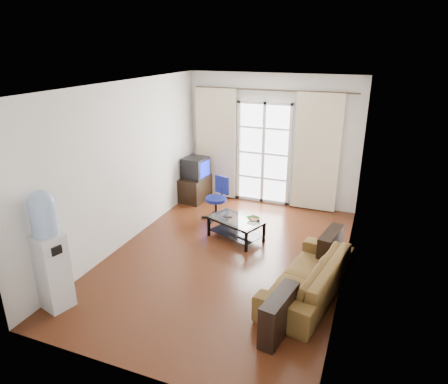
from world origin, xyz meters
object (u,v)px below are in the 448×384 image
at_px(sofa, 308,276).
at_px(task_chair, 217,207).
at_px(coffee_table, 236,226).
at_px(water_cooler, 49,249).
at_px(crt_tv, 195,167).
at_px(tv_stand, 195,189).

xyz_separation_m(sofa, task_chair, (-2.11, 1.88, -0.03)).
distance_m(sofa, task_chair, 2.83).
distance_m(coffee_table, water_cooler, 3.12).
distance_m(crt_tv, task_chair, 1.21).
xyz_separation_m(task_chair, water_cooler, (-0.88, -3.34, 0.60)).
bearing_deg(coffee_table, crt_tv, 135.36).
bearing_deg(sofa, task_chair, -121.37).
relative_size(coffee_table, task_chair, 1.27).
bearing_deg(task_chair, water_cooler, -84.62).
xyz_separation_m(sofa, tv_stand, (-2.93, 2.62, -0.02)).
bearing_deg(crt_tv, sofa, -35.27).
xyz_separation_m(coffee_table, tv_stand, (-1.46, 1.43, 0.02)).
distance_m(tv_stand, water_cooler, 4.13).
bearing_deg(water_cooler, crt_tv, 104.66).
bearing_deg(coffee_table, tv_stand, 135.53).
bearing_deg(task_chair, coffee_table, -27.00).
distance_m(task_chair, water_cooler, 3.51).
xyz_separation_m(sofa, crt_tv, (-2.92, 2.62, 0.47)).
relative_size(coffee_table, water_cooler, 0.65).
bearing_deg(sofa, crt_tv, -121.61).
bearing_deg(task_chair, tv_stand, 157.91).
bearing_deg(coffee_table, task_chair, 132.89).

